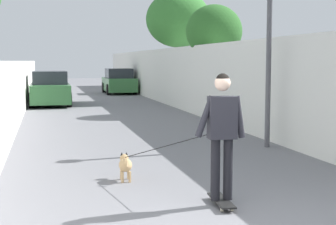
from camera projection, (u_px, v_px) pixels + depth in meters
The scene contains 11 objects.
ground_plane at pixel (107, 113), 19.38m from camera, with size 80.00×80.00×0.00m, color slate.
wall_left at pixel (16, 91), 16.59m from camera, with size 48.00×0.30×2.00m, color silver.
fence_right at pixel (204, 81), 18.08m from camera, with size 48.00×0.30×2.57m, color silver.
tree_right_near at pixel (214, 32), 19.03m from camera, with size 2.13×2.13×4.12m.
tree_right_mid at pixel (178, 20), 24.78m from camera, with size 3.18×3.18×5.41m.
lamp_post at pixel (269, 25), 11.46m from camera, with size 0.36×0.36×4.07m.
skateboard at pixel (221, 201), 6.98m from camera, with size 0.81×0.25×0.08m.
person_skateboarder at pixel (222, 126), 6.88m from camera, with size 0.24×0.71×1.75m.
dog at pixel (126, 164), 8.43m from camera, with size 2.06×1.20×1.06m.
car_near at pixel (50, 89), 22.96m from camera, with size 4.39×1.80×1.54m.
car_far at pixel (119, 82), 31.00m from camera, with size 3.87×1.80×1.54m.
Camera 1 is at (-5.29, 2.28, 2.00)m, focal length 53.92 mm.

